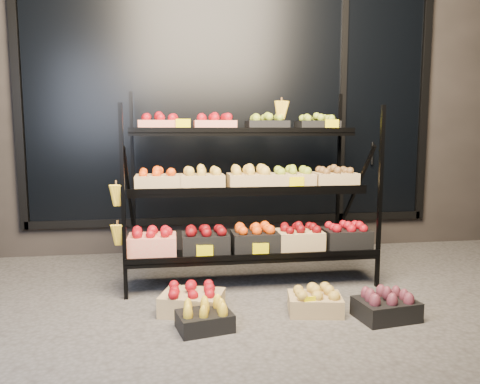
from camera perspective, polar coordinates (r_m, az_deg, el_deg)
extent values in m
plane|color=#514F4C|center=(3.69, 2.52, -13.06)|extent=(24.00, 24.00, 0.00)
cube|color=#2D2826|center=(6.05, -2.13, 11.74)|extent=(6.00, 2.00, 3.50)
cube|color=black|center=(5.03, -0.83, 10.35)|extent=(4.20, 0.04, 2.40)
cube|color=black|center=(5.09, -0.78, -3.37)|extent=(4.30, 0.06, 0.08)
cube|color=black|center=(5.18, -25.45, 9.56)|extent=(0.08, 0.06, 2.50)
cube|color=black|center=(5.70, 21.46, 9.50)|extent=(0.08, 0.06, 2.50)
cube|color=black|center=(5.30, 12.37, 10.03)|extent=(0.06, 0.06, 2.50)
cylinder|color=black|center=(5.40, 15.82, 4.56)|extent=(0.02, 0.02, 0.25)
cube|color=black|center=(3.63, -14.05, -1.37)|extent=(0.03, 0.03, 1.50)
cube|color=black|center=(3.99, 16.70, -0.69)|extent=(0.03, 0.03, 1.50)
cube|color=black|center=(4.58, -12.91, 1.45)|extent=(0.03, 0.03, 1.66)
cube|color=black|center=(4.87, 11.92, 1.81)|extent=(0.03, 0.03, 1.66)
cube|color=black|center=(3.94, 1.57, -7.69)|extent=(2.05, 0.42, 0.03)
cube|color=black|center=(3.74, 2.11, -7.96)|extent=(2.05, 0.02, 0.05)
cube|color=black|center=(4.13, 0.88, 0.10)|extent=(2.05, 0.40, 0.03)
cube|color=black|center=(3.94, 1.33, 0.26)|extent=(2.05, 0.02, 0.05)
cube|color=black|center=(4.40, 0.26, 7.07)|extent=(2.05, 0.40, 0.03)
cube|color=black|center=(4.21, 0.65, 7.53)|extent=(2.05, 0.02, 0.05)
cube|color=tan|center=(4.35, -9.70, 7.88)|extent=(0.38, 0.28, 0.11)
ellipsoid|color=#A10B1C|center=(4.35, -9.72, 9.00)|extent=(0.32, 0.24, 0.07)
cube|color=tan|center=(4.36, -3.10, 7.97)|extent=(0.38, 0.28, 0.11)
ellipsoid|color=#A10B1C|center=(4.37, -3.11, 9.09)|extent=(0.32, 0.24, 0.07)
cube|color=black|center=(4.44, 3.30, 7.96)|extent=(0.38, 0.28, 0.11)
ellipsoid|color=#91AA2A|center=(4.44, 3.31, 9.06)|extent=(0.32, 0.24, 0.07)
cube|color=black|center=(4.56, 9.38, 7.86)|extent=(0.38, 0.28, 0.11)
ellipsoid|color=#91AA2A|center=(4.56, 9.40, 8.93)|extent=(0.32, 0.24, 0.07)
cube|color=tan|center=(4.07, -9.96, 1.08)|extent=(0.38, 0.28, 0.14)
ellipsoid|color=#DD490B|center=(4.06, -9.99, 2.48)|extent=(0.32, 0.24, 0.07)
cube|color=tan|center=(4.08, -4.65, 1.18)|extent=(0.38, 0.28, 0.14)
ellipsoid|color=gold|center=(4.07, -4.67, 2.58)|extent=(0.32, 0.24, 0.07)
cube|color=tan|center=(4.13, 1.19, 1.27)|extent=(0.38, 0.28, 0.14)
ellipsoid|color=gold|center=(4.12, 1.19, 2.66)|extent=(0.32, 0.24, 0.07)
cube|color=tan|center=(4.21, 6.31, 1.35)|extent=(0.38, 0.28, 0.14)
ellipsoid|color=#91AA2A|center=(4.20, 6.33, 2.70)|extent=(0.32, 0.24, 0.07)
cube|color=tan|center=(4.32, 11.41, 1.41)|extent=(0.38, 0.28, 0.14)
ellipsoid|color=brown|center=(4.31, 11.45, 2.73)|extent=(0.32, 0.24, 0.07)
cube|color=tan|center=(3.86, -10.63, -6.52)|extent=(0.38, 0.28, 0.18)
ellipsoid|color=#A10B1C|center=(3.83, -10.67, -4.78)|extent=(0.32, 0.24, 0.07)
cube|color=black|center=(3.87, -4.23, -6.39)|extent=(0.38, 0.28, 0.18)
ellipsoid|color=#6B080B|center=(3.84, -4.24, -4.65)|extent=(0.32, 0.24, 0.07)
cube|color=black|center=(3.92, 1.84, -6.19)|extent=(0.38, 0.28, 0.18)
ellipsoid|color=#DD490B|center=(3.89, 1.85, -4.48)|extent=(0.32, 0.24, 0.07)
cube|color=tan|center=(4.00, 7.21, -5.96)|extent=(0.38, 0.28, 0.18)
ellipsoid|color=#6B080B|center=(3.97, 7.24, -4.28)|extent=(0.32, 0.24, 0.07)
cube|color=black|center=(4.13, 12.79, -5.67)|extent=(0.38, 0.28, 0.18)
ellipsoid|color=#A10B1C|center=(4.10, 12.84, -4.04)|extent=(0.32, 0.24, 0.07)
ellipsoid|color=yellow|center=(3.64, -14.88, 0.99)|extent=(0.14, 0.08, 0.22)
ellipsoid|color=yellow|center=(3.69, -14.72, -3.72)|extent=(0.14, 0.08, 0.22)
ellipsoid|color=yellow|center=(4.37, 5.09, 11.09)|extent=(0.14, 0.08, 0.22)
cube|color=#E7D600|center=(4.06, 6.94, 0.99)|extent=(0.13, 0.01, 0.12)
cube|color=#E7D600|center=(4.45, 11.14, 7.90)|extent=(0.13, 0.01, 0.12)
cube|color=#E7D600|center=(4.20, -6.95, 8.02)|extent=(0.13, 0.01, 0.12)
cube|color=#E7D600|center=(3.73, -4.31, -7.39)|extent=(0.13, 0.01, 0.12)
cube|color=#E7D600|center=(3.78, 2.55, -7.15)|extent=(0.13, 0.01, 0.12)
cube|color=#E7D600|center=(3.37, 8.88, -14.06)|extent=(0.13, 0.01, 0.12)
cube|color=tan|center=(3.45, -5.85, -13.29)|extent=(0.50, 0.43, 0.15)
ellipsoid|color=#A10B1C|center=(3.42, -5.87, -11.67)|extent=(0.42, 0.36, 0.07)
cube|color=black|center=(3.18, -4.33, -15.41)|extent=(0.39, 0.32, 0.12)
ellipsoid|color=yellow|center=(3.14, -4.35, -13.92)|extent=(0.33, 0.27, 0.07)
cube|color=tan|center=(3.48, 9.11, -13.33)|extent=(0.42, 0.34, 0.13)
ellipsoid|color=gold|center=(3.45, 9.15, -11.87)|extent=(0.35, 0.28, 0.07)
cube|color=black|center=(3.48, 17.37, -13.48)|extent=(0.43, 0.35, 0.14)
ellipsoid|color=maroon|center=(3.45, 17.43, -11.96)|extent=(0.36, 0.29, 0.07)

